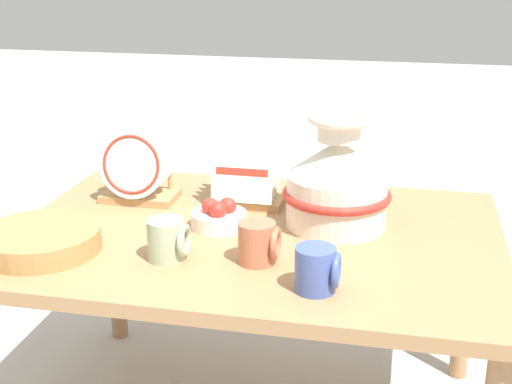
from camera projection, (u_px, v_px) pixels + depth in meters
name	position (u px, v px, depth m)	size (l,w,h in m)	color
display_table	(256.00, 254.00, 1.88)	(1.26, 0.89, 0.61)	#9E754C
ceramic_vase	(337.00, 181.00, 1.86)	(0.29, 0.29, 0.30)	silver
dish_rack_round_plates	(138.00, 173.00, 2.06)	(0.21, 0.15, 0.22)	tan
dish_rack_square_plates	(247.00, 180.00, 2.04)	(0.21, 0.15, 0.20)	tan
wicker_charger_stack	(40.00, 240.00, 1.74)	(0.29, 0.29, 0.05)	#AD7F47
mug_cobalt_glaze	(318.00, 269.00, 1.52)	(0.10, 0.09, 0.10)	#42569E
mug_terracotta_glaze	(259.00, 243.00, 1.66)	(0.10, 0.09, 0.10)	#B76647
mug_sage_glaze	(168.00, 240.00, 1.68)	(0.10, 0.09, 0.10)	#9EB28E
fruit_bowl	(219.00, 217.00, 1.88)	(0.15, 0.15, 0.08)	white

